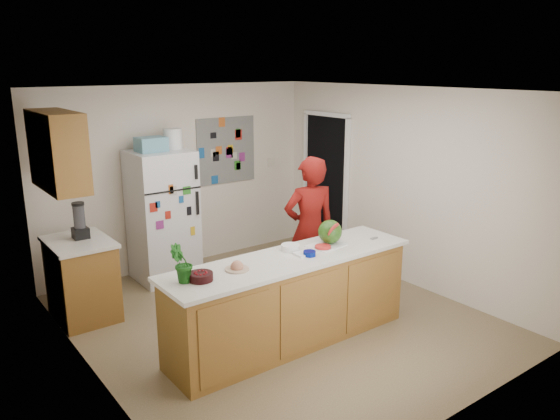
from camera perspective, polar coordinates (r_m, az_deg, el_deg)
floor at (r=6.22m, az=-0.33°, el=-11.38°), size 4.00×4.50×0.02m
wall_back at (r=7.66m, az=-10.47°, el=3.43°), size 4.00×0.02×2.50m
wall_left at (r=4.90m, az=-19.65°, el=-3.75°), size 0.02×4.50×2.50m
wall_right at (r=7.12m, az=12.79°, el=2.43°), size 0.02×4.50×2.50m
ceiling at (r=5.58m, az=-0.37°, el=12.51°), size 4.00×4.50×0.02m
doorway at (r=8.14m, az=4.84°, el=2.64°), size 0.03×0.85×2.04m
peninsula_base at (r=5.56m, az=1.09°, el=-9.60°), size 2.60×0.62×0.88m
peninsula_top at (r=5.38m, az=1.11°, el=-5.14°), size 2.68×0.70×0.04m
side_counter_base at (r=6.48m, az=-19.97°, el=-6.95°), size 0.60×0.80×0.86m
side_counter_top at (r=6.34m, az=-20.32°, el=-3.16°), size 0.64×0.84×0.04m
upper_cabinets at (r=6.03m, az=-22.24°, el=5.76°), size 0.35×1.00×0.80m
refrigerator at (r=7.23m, az=-12.15°, el=-0.61°), size 0.75×0.70×1.70m
fridge_top_bin at (r=7.00m, az=-13.32°, el=6.69°), size 0.35×0.28×0.18m
photo_collage at (r=7.94m, az=-5.64°, el=6.21°), size 0.95×0.01×0.95m
person at (r=6.40m, az=3.10°, el=-2.11°), size 0.73×0.57×1.75m
blender_appliance at (r=6.34m, az=-20.22°, el=-1.15°), size 0.12×0.12×0.38m
cutting_board at (r=5.72m, az=4.90°, el=-3.69°), size 0.42×0.34×0.01m
watermelon at (r=5.73m, az=5.25°, el=-2.28°), size 0.25×0.25×0.25m
watermelon_slice at (r=5.61m, az=4.51°, el=-3.85°), size 0.16×0.16×0.02m
cherry_bowl at (r=4.85m, az=-8.28°, el=-6.91°), size 0.25×0.25×0.07m
white_bowl at (r=5.56m, az=1.09°, el=-3.93°), size 0.19×0.19×0.06m
cobalt_bowl at (r=5.41m, az=3.10°, el=-4.55°), size 0.15×0.15×0.05m
plate at (r=5.06m, az=-4.51°, el=-6.17°), size 0.24×0.24×0.02m
paper_towel at (r=5.44m, az=2.47°, el=-4.59°), size 0.18×0.16×0.02m
keys at (r=6.01m, az=9.81°, el=-2.93°), size 0.09×0.05×0.01m
potted_plant at (r=4.78m, az=-10.26°, el=-5.53°), size 0.21×0.18×0.35m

